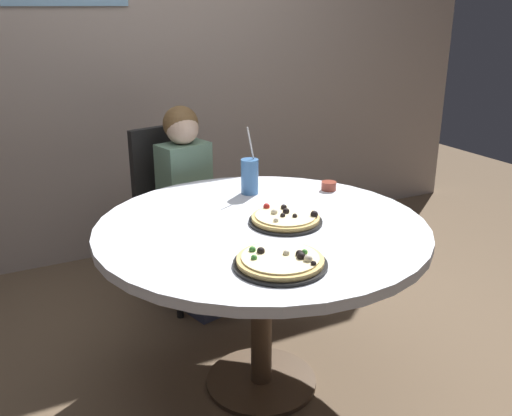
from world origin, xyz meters
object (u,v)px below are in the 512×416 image
at_px(pizza_cheese, 281,261).
at_px(pizza_veggie, 285,219).
at_px(chair_wooden, 175,204).
at_px(diner_child, 194,221).
at_px(sauce_bowl, 329,186).
at_px(dining_table, 262,244).
at_px(soda_cup, 250,176).

bearing_deg(pizza_cheese, pizza_veggie, 57.58).
height_order(chair_wooden, pizza_cheese, chair_wooden).
distance_m(diner_child, sauce_bowl, 0.78).
xyz_separation_m(dining_table, pizza_veggie, (0.09, -0.03, 0.10)).
bearing_deg(diner_child, soda_cup, -75.70).
relative_size(chair_wooden, diner_child, 0.88).
bearing_deg(diner_child, sauce_bowl, -50.79).
relative_size(dining_table, chair_wooden, 1.38).
bearing_deg(soda_cup, chair_wooden, 103.80).
bearing_deg(pizza_veggie, chair_wooden, 96.18).
xyz_separation_m(pizza_cheese, sauce_bowl, (0.60, 0.61, 0.00)).
xyz_separation_m(dining_table, soda_cup, (0.13, 0.36, 0.17)).
distance_m(soda_cup, sauce_bowl, 0.38).
bearing_deg(pizza_cheese, chair_wooden, 85.68).
xyz_separation_m(chair_wooden, pizza_veggie, (0.11, -1.02, 0.24)).
height_order(dining_table, sauce_bowl, sauce_bowl).
bearing_deg(sauce_bowl, pizza_cheese, -134.81).
height_order(diner_child, sauce_bowl, diner_child).
distance_m(dining_table, diner_child, 0.82).
relative_size(pizza_veggie, soda_cup, 0.96).
distance_m(pizza_veggie, sauce_bowl, 0.48).
height_order(dining_table, pizza_veggie, pizza_veggie).
bearing_deg(pizza_veggie, soda_cup, 84.01).
relative_size(chair_wooden, pizza_cheese, 3.01).
bearing_deg(soda_cup, sauce_bowl, -19.75).
height_order(dining_table, pizza_cheese, pizza_cheese).
xyz_separation_m(chair_wooden, diner_child, (0.04, -0.18, -0.05)).
xyz_separation_m(dining_table, pizza_cheese, (-0.12, -0.37, 0.10)).
xyz_separation_m(dining_table, sauce_bowl, (0.48, 0.24, 0.11)).
bearing_deg(sauce_bowl, dining_table, -153.45).
height_order(chair_wooden, sauce_bowl, chair_wooden).
bearing_deg(chair_wooden, dining_table, -88.74).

